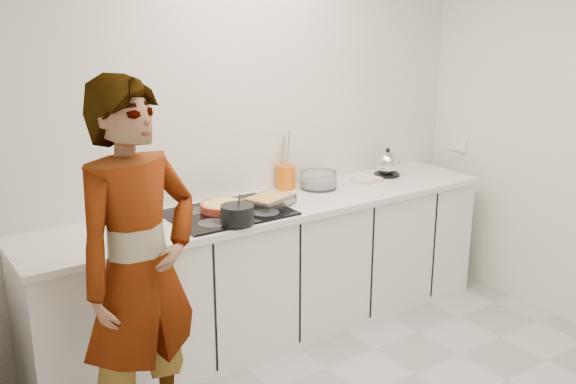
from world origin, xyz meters
TOP-DOWN VIEW (x-y plane):
  - wall_back at (0.00, 1.60)m, footprint 3.60×0.00m
  - wall_left at (-1.80, 0.00)m, footprint 0.00×3.20m
  - base_cabinets at (0.00, 1.28)m, footprint 3.20×0.58m
  - countertop at (0.00, 1.28)m, footprint 3.24×0.64m
  - hob at (-0.35, 1.26)m, footprint 0.72×0.54m
  - tart_dish at (-0.36, 1.30)m, footprint 0.37×0.37m
  - saucepan at (-0.41, 1.04)m, footprint 0.25×0.25m
  - baking_dish at (-0.06, 1.24)m, footprint 0.35×0.30m
  - mixing_bowl at (0.46, 1.41)m, footprint 0.29×0.29m
  - tea_towel at (0.84, 1.35)m, footprint 0.21×0.16m
  - kettle at (1.08, 1.39)m, footprint 0.22×0.22m
  - utensil_crock at (0.26, 1.53)m, footprint 0.15×0.15m
  - cook at (-1.15, 0.68)m, footprint 0.77×0.62m

SIDE VIEW (x-z plane):
  - base_cabinets at x=0.00m, z-range 0.00..0.87m
  - countertop at x=0.00m, z-range 0.87..0.91m
  - hob at x=-0.35m, z-range 0.91..0.92m
  - cook at x=-1.15m, z-range 0.00..1.85m
  - tea_towel at x=0.84m, z-range 0.91..0.94m
  - tart_dish at x=-0.36m, z-range 0.93..0.97m
  - baking_dish at x=-0.06m, z-range 0.93..0.98m
  - mixing_bowl at x=0.46m, z-range 0.91..1.02m
  - saucepan at x=-0.41m, z-range 0.89..1.07m
  - utensil_crock at x=0.26m, z-range 0.91..1.08m
  - kettle at x=1.08m, z-range 0.89..1.11m
  - wall_back at x=0.00m, z-range 0.00..2.60m
  - wall_left at x=-1.80m, z-range 0.00..2.60m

